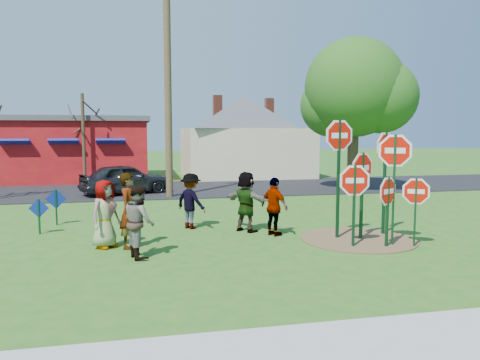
% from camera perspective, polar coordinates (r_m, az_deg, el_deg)
% --- Properties ---
extents(ground, '(120.00, 120.00, 0.00)m').
position_cam_1_polar(ground, '(13.28, -5.66, -7.21)').
color(ground, '#285E1A').
rests_on(ground, ground).
extents(road, '(120.00, 7.50, 0.04)m').
position_cam_1_polar(road, '(24.58, -8.68, -1.10)').
color(road, black).
rests_on(road, ground).
extents(dirt_patch, '(3.20, 3.20, 0.03)m').
position_cam_1_polar(dirt_patch, '(13.59, 14.20, -7.00)').
color(dirt_patch, brown).
rests_on(dirt_patch, ground).
extents(red_building, '(9.40, 7.69, 3.90)m').
position_cam_1_polar(red_building, '(31.13, -19.66, 3.69)').
color(red_building, maroon).
rests_on(red_building, ground).
extents(cream_house, '(9.40, 9.40, 6.50)m').
position_cam_1_polar(cream_house, '(31.62, 0.55, 5.81)').
color(cream_house, beige).
rests_on(cream_house, ground).
extents(stop_sign_a, '(1.09, 0.17, 2.30)m').
position_cam_1_polar(stop_sign_a, '(12.46, 13.78, -0.89)').
color(stop_sign_a, '#103B1D').
rests_on(stop_sign_a, ground).
extents(stop_sign_b, '(1.17, 0.23, 3.50)m').
position_cam_1_polar(stop_sign_b, '(13.29, 11.97, 3.83)').
color(stop_sign_b, '#103B1D').
rests_on(stop_sign_b, ground).
extents(stop_sign_c, '(1.02, 0.60, 3.10)m').
position_cam_1_polar(stop_sign_c, '(12.86, 18.34, 1.92)').
color(stop_sign_c, '#103B1D').
rests_on(stop_sign_c, ground).
extents(stop_sign_d, '(1.04, 0.58, 3.16)m').
position_cam_1_polar(stop_sign_d, '(14.14, 17.29, 2.73)').
color(stop_sign_d, '#103B1D').
rests_on(stop_sign_d, ground).
extents(stop_sign_e, '(0.89, 0.53, 1.99)m').
position_cam_1_polar(stop_sign_e, '(12.69, 17.57, -1.95)').
color(stop_sign_e, '#103B1D').
rests_on(stop_sign_e, ground).
extents(stop_sign_f, '(0.82, 0.48, 1.94)m').
position_cam_1_polar(stop_sign_f, '(12.94, 20.65, -1.83)').
color(stop_sign_f, '#103B1D').
rests_on(stop_sign_f, ground).
extents(stop_sign_g, '(1.06, 0.53, 2.60)m').
position_cam_1_polar(stop_sign_g, '(13.37, 14.67, 0.48)').
color(stop_sign_g, '#103B1D').
rests_on(stop_sign_g, ground).
extents(blue_diamond_c, '(0.58, 0.07, 1.06)m').
position_cam_1_polar(blue_diamond_c, '(14.97, -23.31, -3.64)').
color(blue_diamond_c, '#103B1D').
rests_on(blue_diamond_c, ground).
extents(blue_diamond_d, '(0.65, 0.07, 1.17)m').
position_cam_1_polar(blue_diamond_d, '(16.21, -21.51, -2.62)').
color(blue_diamond_d, '#103B1D').
rests_on(blue_diamond_d, ground).
extents(person_a, '(1.00, 1.02, 1.78)m').
position_cam_1_polar(person_a, '(12.63, -16.13, -4.00)').
color(person_a, '#3B448C').
rests_on(person_a, ground).
extents(person_b, '(0.70, 0.84, 1.96)m').
position_cam_1_polar(person_b, '(12.44, -13.33, -3.64)').
color(person_b, '#2B7B7A').
rests_on(person_b, ground).
extents(person_c, '(0.87, 1.00, 1.75)m').
position_cam_1_polar(person_c, '(11.48, -12.16, -4.96)').
color(person_c, brown).
rests_on(person_c, ground).
extents(person_d, '(1.20, 1.27, 1.72)m').
position_cam_1_polar(person_d, '(14.61, -6.01, -2.56)').
color(person_d, '#36363B').
rests_on(person_d, ground).
extents(person_e, '(0.85, 1.07, 1.70)m').
position_cam_1_polar(person_e, '(13.56, 4.21, -3.26)').
color(person_e, '#4E2A54').
rests_on(person_e, ground).
extents(person_f, '(1.49, 1.65, 1.83)m').
position_cam_1_polar(person_f, '(14.09, 0.76, -2.64)').
color(person_f, '#235838').
rests_on(person_f, ground).
extents(suv, '(4.53, 3.18, 1.43)m').
position_cam_1_polar(suv, '(22.96, -13.80, 0.14)').
color(suv, '#29282D').
rests_on(suv, road).
extents(utility_pole, '(2.49, 0.57, 10.24)m').
position_cam_1_polar(utility_pole, '(21.62, -8.79, 12.19)').
color(utility_pole, '#4C3823').
rests_on(utility_pole, ground).
extents(leafy_tree, '(5.34, 4.87, 7.59)m').
position_cam_1_polar(leafy_tree, '(24.08, 14.03, 10.25)').
color(leafy_tree, '#382819').
rests_on(leafy_tree, ground).
extents(bare_tree_east, '(1.80, 1.80, 5.07)m').
position_cam_1_polar(bare_tree_east, '(27.05, -18.58, 6.22)').
color(bare_tree_east, '#382819').
rests_on(bare_tree_east, ground).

